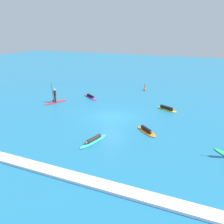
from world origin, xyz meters
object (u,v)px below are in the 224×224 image
(surfer_on_red_board, at_px, (55,99))
(surfer_on_purple_board, at_px, (90,97))
(surfer_on_yellow_board, at_px, (167,108))
(surfer_on_orange_board, at_px, (147,130))
(marker_buoy, at_px, (145,89))
(surfer_on_teal_board, at_px, (93,140))

(surfer_on_red_board, xyz_separation_m, surfer_on_purple_board, (2.78, 3.65, -0.27))
(surfer_on_red_board, bearing_deg, surfer_on_yellow_board, 121.80)
(surfer_on_red_board, distance_m, surfer_on_purple_board, 4.59)
(surfer_on_orange_board, relative_size, marker_buoy, 2.31)
(surfer_on_red_board, relative_size, surfer_on_orange_board, 1.34)
(surfer_on_yellow_board, relative_size, surfer_on_teal_board, 0.83)
(surfer_on_teal_board, bearing_deg, marker_buoy, -164.25)
(surfer_on_orange_board, height_order, marker_buoy, marker_buoy)
(surfer_on_red_board, bearing_deg, surfer_on_teal_board, 70.81)
(surfer_on_yellow_board, distance_m, surfer_on_red_board, 13.16)
(surfer_on_yellow_board, xyz_separation_m, surfer_on_purple_board, (-10.12, 1.03, -0.04))
(marker_buoy, bearing_deg, surfer_on_purple_board, -129.21)
(surfer_on_purple_board, bearing_deg, surfer_on_yellow_board, -150.86)
(surfer_on_teal_board, distance_m, surfer_on_red_board, 11.98)
(surfer_on_red_board, relative_size, surfer_on_purple_board, 1.06)
(surfer_on_teal_board, height_order, surfer_on_orange_board, surfer_on_orange_board)
(surfer_on_yellow_board, height_order, marker_buoy, marker_buoy)
(surfer_on_orange_board, bearing_deg, surfer_on_red_board, -156.78)
(surfer_on_teal_board, bearing_deg, surfer_on_orange_board, 149.37)
(surfer_on_teal_board, distance_m, surfer_on_purple_board, 12.99)
(surfer_on_orange_board, bearing_deg, surfer_on_teal_board, -91.62)
(surfer_on_yellow_board, distance_m, marker_buoy, 8.96)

